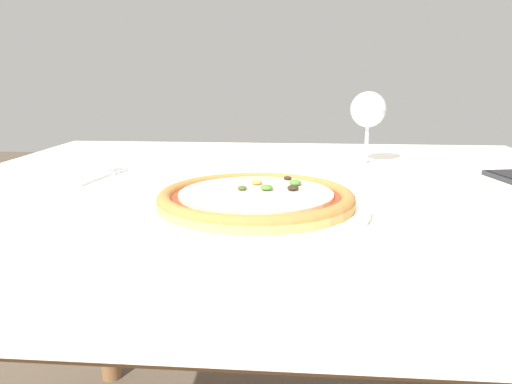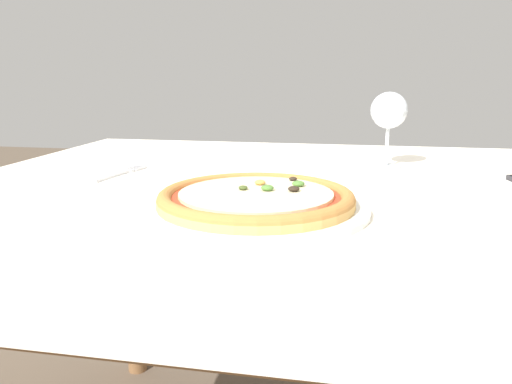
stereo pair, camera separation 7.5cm
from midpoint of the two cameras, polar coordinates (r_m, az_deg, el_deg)
name	(u,v)px [view 2 (the right image)]	position (r m, az deg, el deg)	size (l,w,h in m)	color
dining_table	(281,227)	(0.95, 5.18, -4.04)	(1.29, 1.17, 0.75)	brown
pizza_plate	(256,200)	(0.75, 2.86, -1.01)	(0.34, 0.34, 0.04)	white
fork	(121,173)	(1.06, -13.22, 2.11)	(0.05, 0.17, 0.00)	silver
wine_glass_far_left	(389,112)	(1.15, 16.80, 8.69)	(0.08, 0.08, 0.17)	silver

